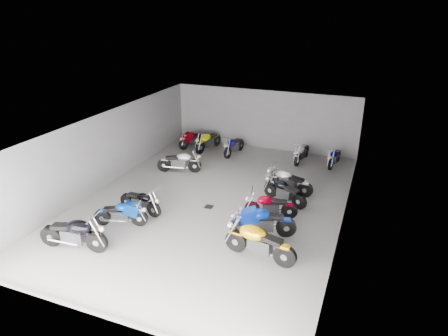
{
  "coord_description": "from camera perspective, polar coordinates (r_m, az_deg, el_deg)",
  "views": [
    {
      "loc": [
        5.67,
        -13.22,
        7.4
      ],
      "look_at": [
        -0.03,
        1.2,
        1.0
      ],
      "focal_mm": 32.0,
      "sensor_mm": 36.0,
      "label": 1
    }
  ],
  "objects": [
    {
      "name": "motorcycle_right_d",
      "position": [
        14.9,
        6.6,
        -5.41
      ],
      "size": [
        1.94,
        0.69,
        0.87
      ],
      "rotation": [
        0.0,
        0.0,
        1.86
      ],
      "color": "black",
      "rests_on": "ground"
    },
    {
      "name": "motorcycle_left_b",
      "position": [
        14.77,
        -14.48,
        -6.33
      ],
      "size": [
        1.9,
        0.75,
        0.86
      ],
      "rotation": [
        0.0,
        0.0,
        -1.25
      ],
      "color": "black",
      "rests_on": "ground"
    },
    {
      "name": "ground",
      "position": [
        16.17,
        -1.46,
        -4.8
      ],
      "size": [
        14.0,
        14.0,
        0.0
      ],
      "primitive_type": "plane",
      "color": "gray",
      "rests_on": "ground"
    },
    {
      "name": "motorcycle_left_c",
      "position": [
        15.47,
        -11.84,
        -4.71
      ],
      "size": [
        1.94,
        0.51,
        0.86
      ],
      "rotation": [
        0.0,
        0.0,
        -1.74
      ],
      "color": "black",
      "rests_on": "ground"
    },
    {
      "name": "motorcycle_right_e",
      "position": [
        16.07,
        8.6,
        -3.3
      ],
      "size": [
        1.93,
        0.96,
        0.9
      ],
      "rotation": [
        0.0,
        0.0,
        1.15
      ],
      "color": "black",
      "rests_on": "ground"
    },
    {
      "name": "motorcycle_back_f",
      "position": [
        20.24,
        15.5,
        1.5
      ],
      "size": [
        0.45,
        1.87,
        0.82
      ],
      "rotation": [
        0.0,
        0.0,
        3.0
      ],
      "color": "black",
      "rests_on": "ground"
    },
    {
      "name": "drain_grate",
      "position": [
        15.77,
        -2.17,
        -5.55
      ],
      "size": [
        0.32,
        0.32,
        0.01
      ],
      "primitive_type": "cube",
      "color": "black",
      "rests_on": "ground"
    },
    {
      "name": "motorcycle_right_f",
      "position": [
        16.91,
        9.16,
        -1.93
      ],
      "size": [
        2.1,
        0.55,
        0.93
      ],
      "rotation": [
        0.0,
        0.0,
        1.4
      ],
      "color": "black",
      "rests_on": "ground"
    },
    {
      "name": "motorcycle_left_f",
      "position": [
        18.89,
        -6.33,
        0.89
      ],
      "size": [
        2.07,
        0.75,
        0.93
      ],
      "rotation": [
        0.0,
        0.0,
        -1.27
      ],
      "color": "black",
      "rests_on": "ground"
    },
    {
      "name": "motorcycle_back_a",
      "position": [
        22.2,
        -4.48,
        4.15
      ],
      "size": [
        0.91,
        1.8,
        0.85
      ],
      "rotation": [
        0.0,
        0.0,
        2.72
      ],
      "color": "black",
      "rests_on": "ground"
    },
    {
      "name": "wall_right",
      "position": [
        14.45,
        17.08,
        -2.28
      ],
      "size": [
        0.1,
        14.0,
        3.2
      ],
      "primitive_type": "cube",
      "color": "slate",
      "rests_on": "ground"
    },
    {
      "name": "motorcycle_right_b",
      "position": [
        12.58,
        5.02,
        -10.53
      ],
      "size": [
        2.39,
        0.58,
        1.05
      ],
      "rotation": [
        0.0,
        0.0,
        1.43
      ],
      "color": "black",
      "rests_on": "ground"
    },
    {
      "name": "motorcycle_back_b",
      "position": [
        21.67,
        -2.32,
        3.9
      ],
      "size": [
        0.63,
        2.14,
        0.95
      ],
      "rotation": [
        0.0,
        0.0,
        2.92
      ],
      "color": "black",
      "rests_on": "ground"
    },
    {
      "name": "motorcycle_back_c",
      "position": [
        20.99,
        1.41,
        3.19
      ],
      "size": [
        0.48,
        2.02,
        0.89
      ],
      "rotation": [
        0.0,
        0.0,
        3.01
      ],
      "color": "black",
      "rests_on": "ground"
    },
    {
      "name": "wall_back",
      "position": [
        21.79,
        5.74,
        6.88
      ],
      "size": [
        10.0,
        0.1,
        3.2
      ],
      "primitive_type": "cube",
      "color": "slate",
      "rests_on": "ground"
    },
    {
      "name": "motorcycle_left_a",
      "position": [
        13.84,
        -20.66,
        -8.77
      ],
      "size": [
        2.36,
        0.59,
        1.04
      ],
      "rotation": [
        0.0,
        0.0,
        -1.42
      ],
      "color": "black",
      "rests_on": "ground"
    },
    {
      "name": "motorcycle_right_c",
      "position": [
        13.7,
        5.49,
        -7.69
      ],
      "size": [
        2.18,
        0.92,
        1.0
      ],
      "rotation": [
        0.0,
        0.0,
        1.92
      ],
      "color": "black",
      "rests_on": "ground"
    },
    {
      "name": "motorcycle_back_e",
      "position": [
        20.39,
        11.03,
        2.19
      ],
      "size": [
        0.46,
        2.04,
        0.9
      ],
      "rotation": [
        0.0,
        0.0,
        3.03
      ],
      "color": "black",
      "rests_on": "ground"
    },
    {
      "name": "ceiling",
      "position": [
        14.98,
        -1.58,
        6.22
      ],
      "size": [
        10.0,
        14.0,
        0.04
      ],
      "primitive_type": "cube",
      "color": "black",
      "rests_on": "wall_back"
    },
    {
      "name": "wall_left",
      "position": [
        17.95,
        -16.39,
        2.64
      ],
      "size": [
        0.1,
        14.0,
        3.2
      ],
      "primitive_type": "cube",
      "color": "slate",
      "rests_on": "ground"
    }
  ]
}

